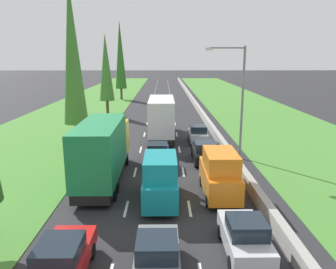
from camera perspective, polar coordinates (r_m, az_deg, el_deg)
name	(u,v)px	position (r m, az deg, el deg)	size (l,w,h in m)	color
ground_plane	(162,102)	(62.45, -1.07, 5.64)	(300.00, 300.00, 0.00)	#28282B
grass_verge_left	(94,102)	(63.79, -12.56, 5.51)	(14.00, 140.00, 0.04)	#478433
grass_verge_right	(238,101)	(64.00, 11.95, 5.56)	(14.00, 140.00, 0.04)	#478433
median_barrier	(192,99)	(62.63, 4.18, 6.02)	(0.44, 120.00, 0.85)	#9E9B93
lane_markings	(162,102)	(62.45, -1.07, 5.65)	(3.64, 116.00, 0.01)	white
grey_hatchback_centre_lane	(157,257)	(13.32, -1.87, -20.20)	(1.74, 3.90, 1.72)	slate
teal_van_centre_lane	(160,179)	(18.99, -1.32, -7.70)	(1.96, 4.90, 2.82)	teal
blue_hatchback_centre_lane	(158,154)	(25.85, -1.77, -3.30)	(1.74, 3.90, 1.72)	#1E47B7
silver_hatchback_right_lane	(245,236)	(14.90, 13.02, -16.64)	(1.74, 3.90, 1.72)	silver
red_sedan_left_lane	(61,261)	(13.69, -17.88, -19.99)	(1.82, 4.50, 1.64)	red
green_box_truck_left_lane	(103,150)	(22.32, -11.06, -2.63)	(2.46, 9.40, 4.18)	black
orange_van_right_lane	(220,174)	(20.09, 8.86, -6.67)	(1.96, 4.90, 2.82)	orange
black_sedan_right_lane	(204,152)	(26.56, 6.24, -2.98)	(1.82, 4.50, 1.64)	black
silver_hatchback_right_lane_fourth	(198,134)	(32.46, 5.14, 0.07)	(1.74, 3.90, 1.72)	silver
white_box_truck_centre_lane	(161,117)	(33.93, -1.13, 3.01)	(2.46, 9.40, 4.18)	black
poplar_tree_second	(72,53)	(31.27, -16.09, 13.28)	(2.17, 2.17, 14.89)	#4C3823
poplar_tree_third	(106,68)	(47.54, -10.60, 11.20)	(2.08, 2.08, 11.34)	#4C3823
poplar_tree_fourth	(120,55)	(65.79, -8.20, 13.34)	(2.17, 2.17, 14.94)	#4C3823
street_light_mast	(238,95)	(27.07, 11.97, 6.67)	(3.20, 0.28, 9.00)	gray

